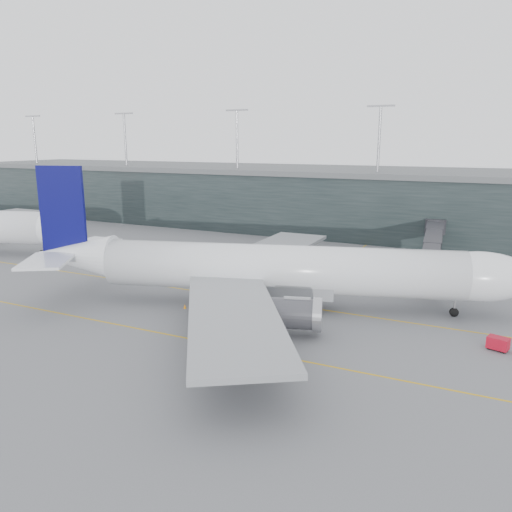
% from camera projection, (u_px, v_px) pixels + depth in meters
% --- Properties ---
extents(ground, '(320.00, 320.00, 0.00)m').
position_uv_depth(ground, '(268.00, 292.00, 73.64)').
color(ground, slate).
rests_on(ground, ground).
extents(taxiline_a, '(160.00, 0.25, 0.02)m').
position_uv_depth(taxiline_a, '(256.00, 300.00, 70.12)').
color(taxiline_a, gold).
rests_on(taxiline_a, ground).
extents(taxiline_b, '(160.00, 0.25, 0.02)m').
position_uv_depth(taxiline_b, '(195.00, 340.00, 56.05)').
color(taxiline_b, gold).
rests_on(taxiline_b, ground).
extents(taxiline_lead_main, '(0.25, 60.00, 0.02)m').
position_uv_depth(taxiline_lead_main, '(339.00, 266.00, 89.14)').
color(taxiline_lead_main, gold).
rests_on(taxiline_lead_main, ground).
extents(taxiline_lead_adj, '(0.25, 60.00, 0.02)m').
position_uv_depth(taxiline_lead_adj, '(23.00, 232.00, 122.66)').
color(taxiline_lead_adj, gold).
rests_on(taxiline_lead_adj, ground).
extents(terminal, '(240.00, 36.00, 29.00)m').
position_uv_depth(terminal, '(364.00, 200.00, 122.95)').
color(terminal, black).
rests_on(terminal, ground).
extents(main_aircraft, '(65.10, 59.85, 18.58)m').
position_uv_depth(main_aircraft, '(277.00, 270.00, 65.97)').
color(main_aircraft, white).
rests_on(main_aircraft, ground).
extents(jet_bridge, '(7.06, 43.19, 6.57)m').
position_uv_depth(jet_bridge, '(436.00, 242.00, 85.39)').
color(jet_bridge, '#2B2A2F').
rests_on(jet_bridge, ground).
extents(gse_cart, '(2.41, 1.89, 1.44)m').
position_uv_depth(gse_cart, '(498.00, 343.00, 53.15)').
color(gse_cart, '#A80C1E').
rests_on(gse_cart, ground).
extents(uld_a, '(2.19, 1.94, 1.69)m').
position_uv_depth(uld_a, '(257.00, 267.00, 84.59)').
color(uld_a, '#3E3E44').
rests_on(uld_a, ground).
extents(uld_b, '(2.61, 2.40, 1.92)m').
position_uv_depth(uld_b, '(286.00, 266.00, 85.22)').
color(uld_b, '#3E3E44').
rests_on(uld_b, ground).
extents(uld_c, '(2.74, 2.51, 2.02)m').
position_uv_depth(uld_c, '(298.00, 270.00, 82.10)').
color(uld_c, '#3E3E44').
rests_on(uld_c, ground).
extents(cone_wing_stbd, '(0.42, 0.42, 0.67)m').
position_uv_depth(cone_wing_stbd, '(246.00, 349.00, 52.75)').
color(cone_wing_stbd, '#FF4A0E').
rests_on(cone_wing_stbd, ground).
extents(cone_wing_port, '(0.40, 0.40, 0.64)m').
position_uv_depth(cone_wing_port, '(360.00, 283.00, 77.51)').
color(cone_wing_port, red).
rests_on(cone_wing_port, ground).
extents(cone_tail, '(0.39, 0.39, 0.61)m').
position_uv_depth(cone_tail, '(185.00, 306.00, 66.52)').
color(cone_tail, orange).
rests_on(cone_tail, ground).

